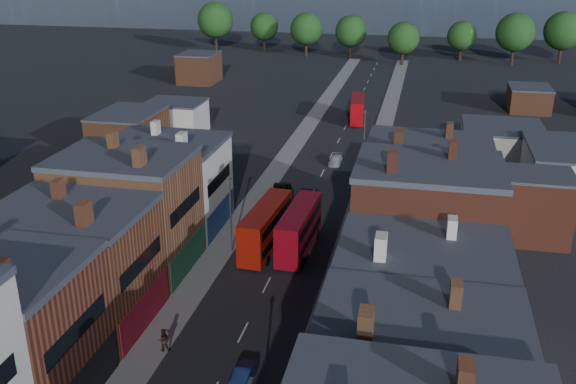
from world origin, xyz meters
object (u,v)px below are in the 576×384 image
at_px(bus_0, 266,227).
at_px(car_3, 336,160).
at_px(bus_2, 358,109).
at_px(car_1, 243,376).
at_px(bus_1, 299,228).
at_px(car_2, 280,191).
at_px(ped_1, 163,340).

bearing_deg(bus_0, car_3, 87.88).
xyz_separation_m(bus_2, car_1, (0.23, -74.80, -1.74)).
height_order(bus_1, car_3, bus_1).
xyz_separation_m(bus_0, car_2, (-1.90, 14.89, -1.86)).
height_order(bus_2, car_3, bus_2).
relative_size(bus_0, bus_2, 1.10).
distance_m(bus_0, bus_2, 53.28).
xyz_separation_m(car_1, ped_1, (-7.08, 2.39, 0.50)).
bearing_deg(bus_1, car_2, 112.62).
xyz_separation_m(bus_2, car_3, (-0.35, -24.33, -1.73)).
relative_size(car_1, ped_1, 1.83).
bearing_deg(ped_1, bus_0, -119.63).
bearing_deg(car_2, car_3, 66.12).
bearing_deg(ped_1, bus_1, -128.67).
xyz_separation_m(bus_1, car_2, (-5.30, 14.45, -1.80)).
relative_size(bus_2, car_2, 2.04).
distance_m(bus_0, car_2, 15.12).
relative_size(car_1, car_2, 0.71).
bearing_deg(bus_1, bus_0, -170.18).
relative_size(car_2, car_3, 1.22).
xyz_separation_m(bus_1, car_1, (0.28, -22.08, -1.91)).
bearing_deg(bus_1, car_1, -86.81).
height_order(bus_0, car_3, bus_0).
xyz_separation_m(bus_0, car_1, (3.68, -21.64, -1.97)).
distance_m(bus_1, bus_2, 52.73).
xyz_separation_m(bus_0, bus_2, (3.45, 53.17, -0.23)).
bearing_deg(ped_1, car_3, -117.32).
bearing_deg(ped_1, car_1, 141.74).
distance_m(car_1, car_3, 50.47).
bearing_deg(car_3, ped_1, -97.10).
xyz_separation_m(bus_1, car_3, (-0.30, 28.40, -1.91)).
xyz_separation_m(bus_1, ped_1, (-6.80, -19.69, -1.41)).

